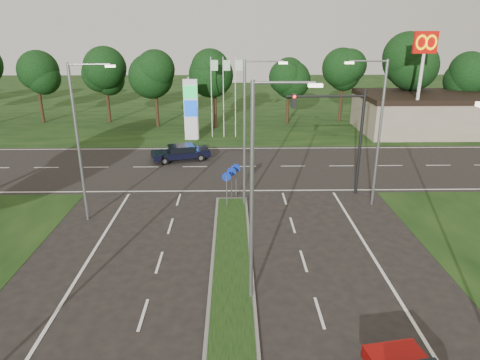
{
  "coord_description": "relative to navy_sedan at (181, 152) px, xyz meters",
  "views": [
    {
      "loc": [
        0.08,
        -9.17,
        10.72
      ],
      "look_at": [
        0.51,
        14.63,
        2.2
      ],
      "focal_mm": 32.0,
      "sensor_mm": 36.0,
      "label": 1
    }
  ],
  "objects": [
    {
      "name": "commercial_building",
      "position": [
        26.32,
        10.14,
        1.3
      ],
      "size": [
        16.0,
        9.0,
        4.0
      ],
      "primitive_type": "cube",
      "color": "gray",
      "rests_on": "ground"
    },
    {
      "name": "streetlight_left_far",
      "position": [
        -3.98,
        -11.86,
        4.37
      ],
      "size": [
        2.53,
        0.22,
        9.0
      ],
      "color": "gray",
      "rests_on": "ground"
    },
    {
      "name": "verge_far",
      "position": [
        4.32,
        29.14,
        -0.7
      ],
      "size": [
        160.0,
        50.0,
        0.02
      ],
      "primitive_type": "cube",
      "color": "black",
      "rests_on": "ground"
    },
    {
      "name": "treeline_far",
      "position": [
        4.42,
        14.07,
        6.13
      ],
      "size": [
        6.0,
        6.0,
        9.9
      ],
      "color": "black",
      "rests_on": "ground"
    },
    {
      "name": "median_kerb",
      "position": [
        4.32,
        -21.86,
        -0.64
      ],
      "size": [
        2.0,
        26.0,
        0.12
      ],
      "primitive_type": "cube",
      "color": "slate",
      "rests_on": "ground"
    },
    {
      "name": "streetlight_right_far",
      "position": [
        13.11,
        -9.86,
        4.37
      ],
      "size": [
        2.53,
        0.22,
        9.0
      ],
      "rotation": [
        0.0,
        0.0,
        3.14
      ],
      "color": "gray",
      "rests_on": "ground"
    },
    {
      "name": "streetlight_median_near",
      "position": [
        5.32,
        -19.86,
        4.37
      ],
      "size": [
        2.53,
        0.22,
        9.0
      ],
      "color": "gray",
      "rests_on": "ground"
    },
    {
      "name": "traffic_signal",
      "position": [
        11.5,
        -7.86,
        3.95
      ],
      "size": [
        5.1,
        0.42,
        7.0
      ],
      "color": "black",
      "rests_on": "ground"
    },
    {
      "name": "median_signs",
      "position": [
        4.32,
        -9.46,
        1.01
      ],
      "size": [
        1.16,
        1.76,
        2.38
      ],
      "color": "gray",
      "rests_on": "ground"
    },
    {
      "name": "streetlight_median_far",
      "position": [
        5.32,
        -9.86,
        4.37
      ],
      "size": [
        2.53,
        0.22,
        9.0
      ],
      "color": "gray",
      "rests_on": "ground"
    },
    {
      "name": "mcdonalds_sign",
      "position": [
        22.32,
        6.11,
        7.28
      ],
      "size": [
        2.2,
        0.47,
        10.4
      ],
      "color": "silver",
      "rests_on": "ground"
    },
    {
      "name": "gas_pylon",
      "position": [
        0.53,
        7.19,
        2.49
      ],
      "size": [
        5.8,
        1.26,
        8.0
      ],
      "color": "silver",
      "rests_on": "ground"
    },
    {
      "name": "navy_sedan",
      "position": [
        0.0,
        0.0,
        0.0
      ],
      "size": [
        5.13,
        3.26,
        1.31
      ],
      "rotation": [
        0.0,
        0.0,
        1.87
      ],
      "color": "black",
      "rests_on": "ground"
    },
    {
      "name": "cross_road",
      "position": [
        4.32,
        -1.86,
        -0.7
      ],
      "size": [
        160.0,
        12.0,
        0.02
      ],
      "primitive_type": "cube",
      "color": "black",
      "rests_on": "ground"
    }
  ]
}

